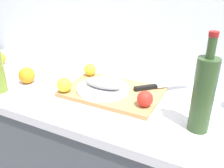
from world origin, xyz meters
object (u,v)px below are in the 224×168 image
(cutting_board, at_px, (112,92))
(wine_bottle, at_px, (203,94))
(orange_0, at_px, (27,75))
(white_plate, at_px, (103,88))
(fish_fillet, at_px, (103,83))
(lemon_0, at_px, (64,85))
(chef_knife, at_px, (156,86))

(cutting_board, relative_size, wine_bottle, 1.23)
(cutting_board, distance_m, orange_0, 0.45)
(cutting_board, height_order, white_plate, white_plate)
(fish_fillet, height_order, lemon_0, lemon_0)
(white_plate, bearing_deg, fish_fillet, 0.00)
(lemon_0, height_order, orange_0, lemon_0)
(wine_bottle, distance_m, orange_0, 0.84)
(white_plate, bearing_deg, lemon_0, -147.95)
(white_plate, bearing_deg, chef_knife, 31.48)
(white_plate, xyz_separation_m, orange_0, (-0.40, -0.06, 0.01))
(chef_knife, distance_m, lemon_0, 0.42)
(cutting_board, relative_size, fish_fillet, 2.43)
(fish_fillet, relative_size, orange_0, 2.20)
(lemon_0, bearing_deg, orange_0, 173.65)
(chef_knife, distance_m, orange_0, 0.64)
(lemon_0, bearing_deg, wine_bottle, 0.47)
(wine_bottle, bearing_deg, orange_0, 178.41)
(cutting_board, bearing_deg, orange_0, -169.14)
(cutting_board, xyz_separation_m, lemon_0, (-0.18, -0.11, 0.04))
(chef_knife, height_order, orange_0, orange_0)
(lemon_0, bearing_deg, cutting_board, 31.25)
(fish_fillet, bearing_deg, wine_bottle, -11.39)
(chef_knife, relative_size, lemon_0, 3.43)
(wine_bottle, bearing_deg, chef_knife, 136.19)
(chef_knife, relative_size, wine_bottle, 0.65)
(wine_bottle, bearing_deg, cutting_board, 165.08)
(cutting_board, relative_size, orange_0, 5.34)
(lemon_0, bearing_deg, chef_knife, 31.72)
(fish_fillet, distance_m, wine_bottle, 0.46)
(white_plate, xyz_separation_m, fish_fillet, (0.00, 0.00, 0.03))
(cutting_board, xyz_separation_m, chef_knife, (0.17, 0.11, 0.02))
(fish_fillet, xyz_separation_m, wine_bottle, (0.44, -0.09, 0.09))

